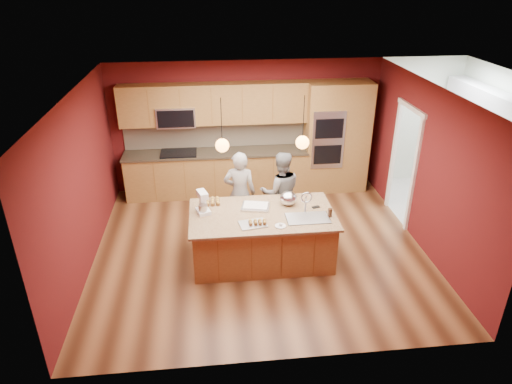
{
  "coord_description": "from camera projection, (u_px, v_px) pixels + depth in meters",
  "views": [
    {
      "loc": [
        -0.77,
        -6.54,
        4.31
      ],
      "look_at": [
        -0.07,
        -0.1,
        1.12
      ],
      "focal_mm": 32.0,
      "sensor_mm": 36.0,
      "label": 1
    }
  ],
  "objects": [
    {
      "name": "mixing_bowl",
      "position": [
        288.0,
        198.0,
        7.39
      ],
      "size": [
        0.28,
        0.28,
        0.24
      ],
      "primitive_type": "ellipsoid",
      "color": "silver",
      "rests_on": "island"
    },
    {
      "name": "sheet_cake",
      "position": [
        256.0,
        206.0,
        7.33
      ],
      "size": [
        0.51,
        0.42,
        0.05
      ],
      "rotation": [
        0.0,
        0.0,
        -0.23
      ],
      "color": "silver",
      "rests_on": "island"
    },
    {
      "name": "ceiling",
      "position": [
        260.0,
        91.0,
        6.62
      ],
      "size": [
        5.5,
        5.5,
        0.0
      ],
      "primitive_type": "plane",
      "rotation": [
        3.14,
        0.0,
        0.0
      ],
      "color": "white",
      "rests_on": "ground"
    },
    {
      "name": "oven_column",
      "position": [
        336.0,
        137.0,
        9.44
      ],
      "size": [
        1.3,
        0.62,
        2.3
      ],
      "color": "brown",
      "rests_on": "floor"
    },
    {
      "name": "cabinet_run",
      "position": [
        214.0,
        149.0,
        9.32
      ],
      "size": [
        3.74,
        0.64,
        2.3
      ],
      "color": "brown",
      "rests_on": "floor"
    },
    {
      "name": "laundry_room",
      "position": [
        486.0,
        109.0,
        8.44
      ],
      "size": [
        2.6,
        2.7,
        2.7
      ],
      "color": "#BBBAB4",
      "rests_on": "ground"
    },
    {
      "name": "cooling_rack",
      "position": [
        253.0,
        224.0,
        6.85
      ],
      "size": [
        0.44,
        0.35,
        0.02
      ],
      "primitive_type": "cube",
      "rotation": [
        0.0,
        0.0,
        0.18
      ],
      "color": "#B6B9BE",
      "rests_on": "island"
    },
    {
      "name": "pendant_right",
      "position": [
        302.0,
        142.0,
        6.7
      ],
      "size": [
        0.2,
        0.2,
        0.8
      ],
      "color": "black",
      "rests_on": "ceiling"
    },
    {
      "name": "floor",
      "position": [
        260.0,
        247.0,
        7.82
      ],
      "size": [
        5.5,
        5.5,
        0.0
      ],
      "primitive_type": "plane",
      "color": "#442513",
      "rests_on": "ground"
    },
    {
      "name": "pendant_left",
      "position": [
        222.0,
        145.0,
        6.59
      ],
      "size": [
        0.2,
        0.2,
        0.8
      ],
      "color": "black",
      "rests_on": "ceiling"
    },
    {
      "name": "phone",
      "position": [
        316.0,
        207.0,
        7.34
      ],
      "size": [
        0.14,
        0.11,
        0.01
      ],
      "primitive_type": "cube",
      "rotation": [
        0.0,
        0.0,
        0.32
      ],
      "color": "black",
      "rests_on": "island"
    },
    {
      "name": "plate",
      "position": [
        281.0,
        226.0,
        6.8
      ],
      "size": [
        0.17,
        0.17,
        0.01
      ],
      "primitive_type": "cylinder",
      "color": "silver",
      "rests_on": "island"
    },
    {
      "name": "tumbler",
      "position": [
        330.0,
        213.0,
        7.05
      ],
      "size": [
        0.07,
        0.07,
        0.13
      ],
      "primitive_type": "cylinder",
      "color": "#352012",
      "rests_on": "island"
    },
    {
      "name": "cupcakes_left",
      "position": [
        213.0,
        201.0,
        7.46
      ],
      "size": [
        0.25,
        0.25,
        0.07
      ],
      "primitive_type": null,
      "color": "#B78F3D",
      "rests_on": "island"
    },
    {
      "name": "wall_back",
      "position": [
        246.0,
        127.0,
        9.45
      ],
      "size": [
        5.5,
        0.0,
        5.5
      ],
      "primitive_type": "plane",
      "rotation": [
        1.57,
        0.0,
        0.0
      ],
      "color": "#541213",
      "rests_on": "ground"
    },
    {
      "name": "wall_right",
      "position": [
        426.0,
        168.0,
        7.48
      ],
      "size": [
        0.0,
        5.0,
        5.0
      ],
      "primitive_type": "plane",
      "rotation": [
        1.57,
        0.0,
        -1.57
      ],
      "color": "#541213",
      "rests_on": "ground"
    },
    {
      "name": "washer",
      "position": [
        469.0,
        185.0,
        8.79
      ],
      "size": [
        0.79,
        0.81,
        1.08
      ],
      "primitive_type": "cube",
      "rotation": [
        0.0,
        0.0,
        0.19
      ],
      "color": "white",
      "rests_on": "floor"
    },
    {
      "name": "stand_mixer",
      "position": [
        203.0,
        204.0,
        7.13
      ],
      "size": [
        0.26,
        0.3,
        0.36
      ],
      "rotation": [
        0.0,
        0.0,
        0.3
      ],
      "color": "white",
      "rests_on": "island"
    },
    {
      "name": "wall_front",
      "position": [
        286.0,
        269.0,
        4.99
      ],
      "size": [
        5.5,
        0.0,
        5.5
      ],
      "primitive_type": "plane",
      "rotation": [
        -1.57,
        0.0,
        0.0
      ],
      "color": "#541213",
      "rests_on": "ground"
    },
    {
      "name": "person_left",
      "position": [
        240.0,
        193.0,
        7.96
      ],
      "size": [
        0.61,
        0.45,
        1.54
      ],
      "primitive_type": "imported",
      "rotation": [
        0.0,
        0.0,
        2.99
      ],
      "color": "black",
      "rests_on": "floor"
    },
    {
      "name": "island",
      "position": [
        263.0,
        236.0,
        7.34
      ],
      "size": [
        2.28,
        1.28,
        1.22
      ],
      "color": "brown",
      "rests_on": "floor"
    },
    {
      "name": "dryer",
      "position": [
        453.0,
        175.0,
        9.36
      ],
      "size": [
        0.66,
        0.68,
        0.96
      ],
      "primitive_type": "cube",
      "rotation": [
        0.0,
        0.0,
        -0.11
      ],
      "color": "white",
      "rests_on": "floor"
    },
    {
      "name": "person_right",
      "position": [
        281.0,
        192.0,
        8.04
      ],
      "size": [
        0.74,
        0.58,
        1.5
      ],
      "primitive_type": "imported",
      "rotation": [
        0.0,
        0.0,
        3.16
      ],
      "color": "gray",
      "rests_on": "floor"
    },
    {
      "name": "cupcakes_right",
      "position": [
        291.0,
        196.0,
        7.66
      ],
      "size": [
        0.14,
        0.21,
        0.06
      ],
      "primitive_type": null,
      "color": "#B78F3D",
      "rests_on": "island"
    },
    {
      "name": "cupcakes_rack",
      "position": [
        258.0,
        222.0,
        6.83
      ],
      "size": [
        0.28,
        0.14,
        0.06
      ],
      "primitive_type": null,
      "color": "#B78F3D",
      "rests_on": "island"
    },
    {
      "name": "wall_left",
      "position": [
        81.0,
        184.0,
        6.95
      ],
      "size": [
        0.0,
        5.0,
        5.0
      ],
      "primitive_type": "plane",
      "rotation": [
        1.57,
        0.0,
        1.57
      ],
      "color": "#541213",
      "rests_on": "ground"
    },
    {
      "name": "doorway_trim",
      "position": [
        403.0,
        166.0,
        8.33
      ],
      "size": [
        0.08,
        1.11,
        2.2
      ],
      "primitive_type": null,
      "color": "white",
      "rests_on": "wall_right"
    }
  ]
}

